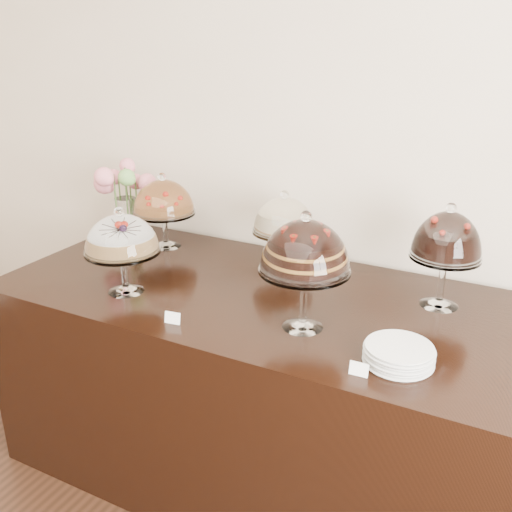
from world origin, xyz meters
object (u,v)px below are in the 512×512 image
at_px(flower_vase, 123,191).
at_px(plate_stack, 399,355).
at_px(cake_stand_choco_layer, 305,250).
at_px(cake_stand_fruit_tart, 163,200).
at_px(cake_stand_sugar_sponge, 121,238).
at_px(display_counter, 261,385).
at_px(cake_stand_dark_choco, 447,240).
at_px(cake_stand_cheesecake, 284,218).

distance_m(flower_vase, plate_stack, 1.71).
bearing_deg(cake_stand_choco_layer, cake_stand_fruit_tart, 153.70).
height_order(cake_stand_sugar_sponge, cake_stand_choco_layer, cake_stand_choco_layer).
relative_size(cake_stand_sugar_sponge, flower_vase, 0.93).
bearing_deg(flower_vase, plate_stack, -20.07).
bearing_deg(cake_stand_fruit_tart, cake_stand_sugar_sponge, -71.89).
relative_size(display_counter, cake_stand_dark_choco, 5.28).
bearing_deg(display_counter, cake_stand_fruit_tart, 158.00).
height_order(display_counter, cake_stand_dark_choco, cake_stand_dark_choco).
distance_m(cake_stand_fruit_tart, flower_vase, 0.28).
bearing_deg(cake_stand_choco_layer, flower_vase, 157.80).
bearing_deg(flower_vase, cake_stand_cheesecake, 0.71).
bearing_deg(cake_stand_cheesecake, cake_stand_dark_choco, -7.71).
height_order(cake_stand_dark_choco, plate_stack, cake_stand_dark_choco).
bearing_deg(cake_stand_cheesecake, display_counter, -81.36).
distance_m(display_counter, flower_vase, 1.22).
distance_m(display_counter, cake_stand_dark_choco, 1.01).
distance_m(cake_stand_choco_layer, flower_vase, 1.32).
distance_m(cake_stand_sugar_sponge, cake_stand_fruit_tart, 0.54).
relative_size(cake_stand_sugar_sponge, cake_stand_cheesecake, 1.03).
xyz_separation_m(cake_stand_dark_choco, plate_stack, (-0.04, -0.49, -0.24)).
bearing_deg(cake_stand_dark_choco, cake_stand_choco_layer, -134.61).
relative_size(display_counter, flower_vase, 5.60).
bearing_deg(cake_stand_cheesecake, cake_stand_fruit_tart, -175.92).
bearing_deg(plate_stack, display_counter, 156.59).
relative_size(cake_stand_dark_choco, plate_stack, 1.87).
height_order(display_counter, cake_stand_sugar_sponge, cake_stand_sugar_sponge).
height_order(cake_stand_cheesecake, flower_vase, flower_vase).
relative_size(display_counter, cake_stand_sugar_sponge, 6.05).
bearing_deg(cake_stand_dark_choco, cake_stand_sugar_sponge, -158.53).
relative_size(cake_stand_dark_choco, cake_stand_fruit_tart, 1.11).
relative_size(cake_stand_fruit_tart, flower_vase, 0.95).
bearing_deg(cake_stand_dark_choco, cake_stand_cheesecake, 172.29).
distance_m(cake_stand_sugar_sponge, plate_stack, 1.16).
bearing_deg(cake_stand_sugar_sponge, cake_stand_dark_choco, 21.47).
height_order(cake_stand_sugar_sponge, flower_vase, flower_vase).
bearing_deg(cake_stand_dark_choco, plate_stack, -94.08).
bearing_deg(flower_vase, cake_stand_fruit_tart, -6.82).
height_order(cake_stand_sugar_sponge, cake_stand_dark_choco, cake_stand_dark_choco).
bearing_deg(cake_stand_choco_layer, cake_stand_sugar_sponge, -176.20).
distance_m(display_counter, cake_stand_fruit_tart, 1.00).
bearing_deg(plate_stack, flower_vase, 159.93).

